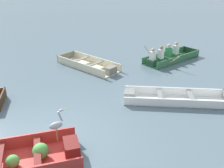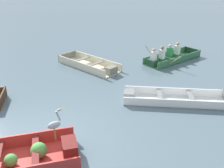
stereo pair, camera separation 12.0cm
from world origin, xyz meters
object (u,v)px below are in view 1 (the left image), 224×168
dinghy_red_foreground (24,158)px  heron_on_dinghy (56,124)px  skiff_cream_near_moored (90,65)px  skiff_white_mid_moored (171,98)px  rowboat_green_with_crew (168,57)px

dinghy_red_foreground → heron_on_dinghy: size_ratio=3.69×
dinghy_red_foreground → skiff_cream_near_moored: (-0.36, 6.64, -0.04)m
skiff_white_mid_moored → rowboat_green_with_crew: 4.41m
skiff_cream_near_moored → heron_on_dinghy: heron_on_dinghy is taller
dinghy_red_foreground → rowboat_green_with_crew: bearing=68.5°
rowboat_green_with_crew → heron_on_dinghy: size_ratio=3.87×
skiff_white_mid_moored → heron_on_dinghy: (-2.74, -3.50, 0.80)m
skiff_cream_near_moored → rowboat_green_with_crew: rowboat_green_with_crew is taller
dinghy_red_foreground → skiff_white_mid_moored: bearing=49.2°
skiff_cream_near_moored → rowboat_green_with_crew: size_ratio=1.05×
dinghy_red_foreground → rowboat_green_with_crew: 9.01m
skiff_cream_near_moored → skiff_white_mid_moored: bearing=-35.2°
skiff_white_mid_moored → dinghy_red_foreground: bearing=-130.8°
heron_on_dinghy → rowboat_green_with_crew: bearing=71.7°
dinghy_red_foreground → skiff_cream_near_moored: 6.65m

